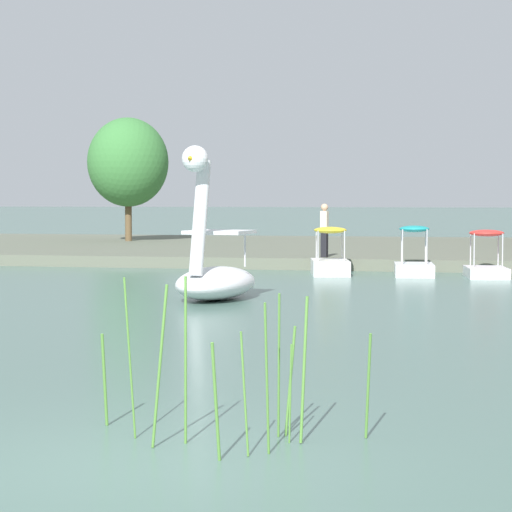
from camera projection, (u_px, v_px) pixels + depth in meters
The scene contains 9 objects.
ground_plane at pixel (142, 465), 8.80m from camera, with size 499.18×499.18×0.00m, color #47665B.
shore_bank_far at pixel (396, 250), 41.39m from camera, with size 151.09×19.15×0.39m, color #5B6051.
swan_boat at pixel (214, 271), 23.07m from camera, with size 1.96×3.20×3.48m.
pedal_boat_yellow at pixel (330, 260), 30.74m from camera, with size 1.48×2.23×1.46m.
pedal_boat_teal at pixel (414, 263), 30.24m from camera, with size 1.30×1.88×1.51m.
pedal_boat_red at pixel (486, 263), 29.59m from camera, with size 1.35×1.92×1.41m.
tree_sapling_by_fence at pixel (128, 162), 45.58m from camera, with size 4.54×4.62×5.58m.
person_on_path at pixel (324, 229), 33.12m from camera, with size 0.26×0.26×1.76m.
reed_clump_foreground at pixel (230, 376), 9.57m from camera, with size 2.75×1.21×1.60m.
Camera 1 is at (2.74, -8.30, 2.33)m, focal length 70.77 mm.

